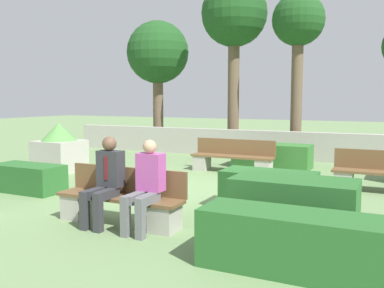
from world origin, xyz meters
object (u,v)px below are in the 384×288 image
(bench_right_side, at_px, (232,159))
(person_seated_man, at_px, (106,177))
(planter_corner_left, at_px, (59,149))
(tree_center_left, at_px, (234,18))
(tree_leftmost, at_px, (158,54))
(person_seated_woman, at_px, (146,182))
(tree_center_right, at_px, (298,27))
(bench_front, at_px, (121,202))

(bench_right_side, relative_size, person_seated_man, 1.63)
(planter_corner_left, bearing_deg, tree_center_left, 65.63)
(bench_right_side, relative_size, planter_corner_left, 1.70)
(person_seated_man, xyz_separation_m, tree_leftmost, (-4.73, 9.57, 2.88))
(person_seated_man, height_order, person_seated_woman, person_seated_man)
(bench_right_side, xyz_separation_m, tree_center_right, (0.78, 3.71, 3.80))
(planter_corner_left, xyz_separation_m, tree_leftmost, (-0.71, 6.25, 3.01))
(bench_front, bearing_deg, tree_leftmost, 117.38)
(tree_leftmost, bearing_deg, planter_corner_left, -83.52)
(person_seated_woman, xyz_separation_m, tree_leftmost, (-5.43, 9.58, 2.90))
(person_seated_man, relative_size, planter_corner_left, 1.05)
(person_seated_woman, xyz_separation_m, tree_center_left, (-2.10, 9.10, 3.94))
(person_seated_man, relative_size, tree_center_right, 0.25)
(planter_corner_left, xyz_separation_m, tree_center_left, (2.62, 5.77, 4.05))
(person_seated_man, bearing_deg, tree_leftmost, 116.28)
(bench_front, height_order, tree_center_right, tree_center_right)
(bench_right_side, distance_m, tree_center_right, 5.37)
(bench_front, relative_size, tree_leftmost, 0.42)
(person_seated_woman, height_order, tree_leftmost, tree_leftmost)
(person_seated_man, relative_size, person_seated_woman, 1.01)
(person_seated_man, distance_m, tree_center_left, 10.01)
(bench_front, height_order, tree_center_left, tree_center_left)
(person_seated_man, distance_m, planter_corner_left, 5.22)
(bench_right_side, bearing_deg, bench_front, -87.19)
(tree_center_left, bearing_deg, tree_center_right, -5.86)
(bench_front, distance_m, tree_center_right, 9.55)
(tree_center_left, bearing_deg, person_seated_woman, -76.98)
(bench_right_side, height_order, tree_leftmost, tree_leftmost)
(bench_right_side, relative_size, tree_center_right, 0.41)
(person_seated_man, relative_size, tree_leftmost, 0.27)
(bench_front, distance_m, bench_right_side, 5.02)
(bench_right_side, xyz_separation_m, planter_corner_left, (-4.08, -1.83, 0.26))
(bench_right_side, bearing_deg, person_seated_man, -88.97)
(person_seated_woman, relative_size, tree_center_left, 0.22)
(tree_center_right, bearing_deg, bench_front, -94.50)
(planter_corner_left, bearing_deg, tree_center_right, 48.74)
(bench_front, xyz_separation_m, bench_right_side, (-0.10, 5.02, 0.00))
(bench_front, bearing_deg, tree_center_right, 85.50)
(bench_right_side, distance_m, tree_leftmost, 7.29)
(bench_front, bearing_deg, bench_right_side, 91.09)
(person_seated_woman, bearing_deg, tree_center_right, 89.08)
(bench_front, distance_m, tree_center_left, 10.07)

